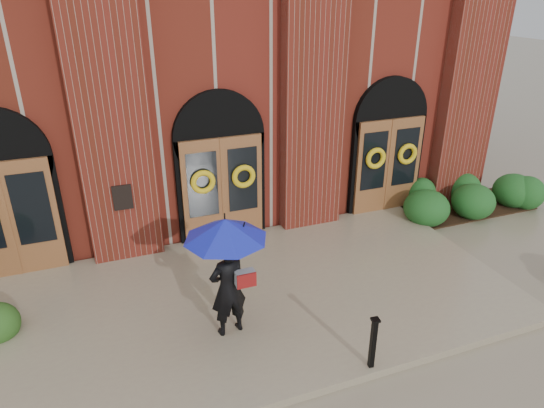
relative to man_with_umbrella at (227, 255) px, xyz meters
name	(u,v)px	position (x,y,z in m)	size (l,w,h in m)	color
ground	(263,305)	(0.87, 0.70, -1.70)	(90.00, 90.00, 0.00)	gray
landing	(260,297)	(0.87, 0.85, -1.63)	(10.00, 5.30, 0.15)	gray
church_building	(169,60)	(0.87, 9.49, 1.80)	(16.20, 12.53, 7.00)	maroon
man_with_umbrella	(227,255)	(0.00, 0.00, 0.00)	(1.61, 1.61, 2.22)	black
metal_post	(373,342)	(1.87, -1.65, -1.06)	(0.14, 0.14, 0.94)	black
hedge_wall_right	(467,194)	(7.72, 2.90, -1.27)	(3.39, 1.36, 0.87)	#1B4E1C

